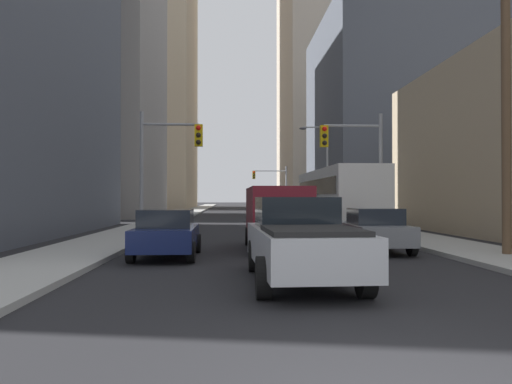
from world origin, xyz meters
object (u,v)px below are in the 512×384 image
(city_bus, at_px, (337,197))
(traffic_signal_near_right, at_px, (355,154))
(traffic_signal_near_left, at_px, (168,153))
(pickup_truck_silver, at_px, (301,240))
(sedan_grey, at_px, (374,230))
(cargo_van_maroon, at_px, (276,214))
(sedan_blue, at_px, (296,213))
(traffic_signal_far_right, at_px, (271,181))
(sedan_navy, at_px, (167,233))

(city_bus, relative_size, traffic_signal_near_right, 1.92)
(traffic_signal_near_left, distance_m, traffic_signal_near_right, 9.05)
(pickup_truck_silver, distance_m, sedan_grey, 6.94)
(pickup_truck_silver, relative_size, cargo_van_maroon, 1.05)
(pickup_truck_silver, distance_m, traffic_signal_near_right, 13.89)
(sedan_blue, distance_m, traffic_signal_far_right, 27.72)
(pickup_truck_silver, height_order, sedan_navy, pickup_truck_silver)
(cargo_van_maroon, distance_m, traffic_signal_far_right, 46.67)
(traffic_signal_near_left, distance_m, traffic_signal_far_right, 41.46)
(sedan_navy, distance_m, sedan_blue, 22.29)
(cargo_van_maroon, relative_size, traffic_signal_far_right, 0.87)
(city_bus, xyz_separation_m, sedan_blue, (-0.92, 9.80, -1.16))
(sedan_grey, distance_m, traffic_signal_near_right, 7.56)
(traffic_signal_near_right, bearing_deg, sedan_navy, -134.94)
(cargo_van_maroon, height_order, sedan_grey, cargo_van_maroon)
(sedan_blue, distance_m, traffic_signal_near_right, 13.53)
(city_bus, bearing_deg, sedan_navy, -124.76)
(cargo_van_maroon, distance_m, sedan_navy, 4.34)
(traffic_signal_near_left, xyz_separation_m, traffic_signal_near_right, (9.05, 0.00, 0.00))
(cargo_van_maroon, height_order, traffic_signal_far_right, traffic_signal_far_right)
(traffic_signal_far_right, bearing_deg, cargo_van_maroon, -94.60)
(sedan_navy, bearing_deg, traffic_signal_far_right, 81.35)
(sedan_blue, bearing_deg, cargo_van_maroon, -99.88)
(traffic_signal_near_left, bearing_deg, pickup_truck_silver, -70.45)
(sedan_navy, relative_size, traffic_signal_near_right, 0.70)
(cargo_van_maroon, bearing_deg, sedan_blue, 80.12)
(sedan_blue, bearing_deg, city_bus, -84.61)
(city_bus, bearing_deg, sedan_blue, 95.39)
(sedan_navy, height_order, traffic_signal_far_right, traffic_signal_far_right)
(pickup_truck_silver, xyz_separation_m, traffic_signal_near_left, (-4.54, 12.78, 3.07))
(pickup_truck_silver, distance_m, traffic_signal_near_left, 13.90)
(sedan_grey, relative_size, traffic_signal_near_left, 0.71)
(sedan_navy, height_order, sedan_blue, same)
(city_bus, xyz_separation_m, traffic_signal_near_right, (0.17, -3.29, 2.08))
(city_bus, bearing_deg, pickup_truck_silver, -105.10)
(city_bus, xyz_separation_m, sedan_navy, (-7.90, -11.38, -1.16))
(traffic_signal_far_right, bearing_deg, sedan_navy, -98.65)
(pickup_truck_silver, xyz_separation_m, traffic_signal_near_right, (4.51, 12.78, 3.07))
(traffic_signal_near_left, bearing_deg, cargo_van_maroon, -51.44)
(traffic_signal_near_left, xyz_separation_m, traffic_signal_far_right, (8.39, 40.61, 0.07))
(sedan_blue, relative_size, traffic_signal_near_right, 0.71)
(traffic_signal_near_right, bearing_deg, sedan_blue, 94.80)
(city_bus, relative_size, pickup_truck_silver, 2.11)
(sedan_navy, bearing_deg, sedan_blue, 71.78)
(sedan_navy, bearing_deg, pickup_truck_silver, -52.81)
(city_bus, distance_m, traffic_signal_near_left, 9.69)
(city_bus, relative_size, sedan_blue, 2.71)
(sedan_blue, height_order, traffic_signal_near_right, traffic_signal_near_right)
(cargo_van_maroon, bearing_deg, traffic_signal_near_left, 128.56)
(city_bus, xyz_separation_m, pickup_truck_silver, (-4.34, -16.07, -1.00))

